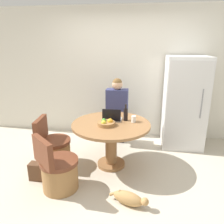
% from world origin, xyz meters
% --- Properties ---
extents(ground_plane, '(12.00, 12.00, 0.00)m').
position_xyz_m(ground_plane, '(0.00, 0.00, 0.00)').
color(ground_plane, beige).
extents(wall_back, '(7.00, 0.06, 2.60)m').
position_xyz_m(wall_back, '(0.00, 1.67, 1.30)').
color(wall_back, silver).
rests_on(wall_back, ground_plane).
extents(refrigerator, '(0.74, 0.71, 1.69)m').
position_xyz_m(refrigerator, '(1.22, 1.28, 0.84)').
color(refrigerator, white).
rests_on(refrigerator, ground_plane).
extents(dining_table, '(1.21, 1.21, 0.73)m').
position_xyz_m(dining_table, '(-0.01, 0.31, 0.55)').
color(dining_table, olive).
rests_on(dining_table, ground_plane).
extents(chair_left_side, '(0.51, 0.51, 0.79)m').
position_xyz_m(chair_left_side, '(-0.93, 0.22, 0.26)').
color(chair_left_side, '#9E7042').
rests_on(chair_left_side, ground_plane).
extents(chair_near_left_corner, '(0.58, 0.58, 0.79)m').
position_xyz_m(chair_near_left_corner, '(-0.62, -0.38, 0.26)').
color(chair_near_left_corner, '#9E7042').
rests_on(chair_near_left_corner, ground_plane).
extents(person_seated, '(0.40, 0.37, 1.30)m').
position_xyz_m(person_seated, '(-0.01, 1.14, 0.70)').
color(person_seated, '#2D2D38').
rests_on(person_seated, ground_plane).
extents(laptop, '(0.29, 0.21, 0.21)m').
position_xyz_m(laptop, '(-0.01, 0.43, 0.77)').
color(laptop, '#B7B7BC').
rests_on(laptop, dining_table).
extents(fruit_bowl, '(0.26, 0.26, 0.10)m').
position_xyz_m(fruit_bowl, '(-0.07, 0.22, 0.76)').
color(fruit_bowl, olive).
rests_on(fruit_bowl, dining_table).
extents(coffee_cup, '(0.07, 0.07, 0.10)m').
position_xyz_m(coffee_cup, '(0.33, 0.41, 0.78)').
color(coffee_cup, white).
rests_on(coffee_cup, dining_table).
extents(bottle, '(0.07, 0.07, 0.27)m').
position_xyz_m(bottle, '(0.20, 0.48, 0.83)').
color(bottle, black).
rests_on(bottle, dining_table).
extents(cat, '(0.50, 0.26, 0.18)m').
position_xyz_m(cat, '(0.34, -0.56, 0.09)').
color(cat, tan).
rests_on(cat, ground_plane).
extents(handbag, '(0.30, 0.14, 0.26)m').
position_xyz_m(handbag, '(-0.97, -0.22, 0.13)').
color(handbag, brown).
rests_on(handbag, ground_plane).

